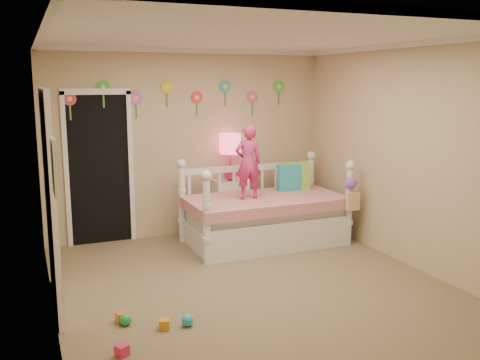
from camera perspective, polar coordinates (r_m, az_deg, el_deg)
name	(u,v)px	position (r m, az deg, el deg)	size (l,w,h in m)	color
floor	(253,287)	(5.79, 1.37, -11.36)	(4.00, 4.50, 0.01)	#7F684C
ceiling	(254,36)	(5.39, 1.50, 15.22)	(4.00, 4.50, 0.01)	white
back_wall	(189,143)	(7.54, -5.50, 3.93)	(4.00, 0.01, 2.60)	tan
left_wall	(46,180)	(4.99, -20.07, -0.01)	(0.01, 4.50, 2.60)	tan
right_wall	(410,156)	(6.50, 17.79, 2.44)	(0.01, 4.50, 2.60)	tan
crown_molding	(254,39)	(5.39, 1.50, 14.90)	(4.00, 4.50, 0.06)	white
daybed	(265,201)	(7.13, 2.67, -2.31)	(2.12, 1.14, 1.15)	white
pillow_turquoise	(290,177)	(7.52, 5.41, 0.28)	(0.37, 0.13, 0.37)	teal
pillow_lime	(295,176)	(7.58, 5.93, 0.40)	(0.41, 0.15, 0.39)	#8FCB3E
child	(248,162)	(6.90, 0.88, 1.91)	(0.35, 0.23, 0.97)	#D12F74
nightstand	(230,206)	(7.71, -1.03, -2.81)	(0.46, 0.35, 0.76)	white
table_lamp	(230,149)	(7.56, -1.05, 3.30)	(0.30, 0.30, 0.67)	#E11E7E
closet_doorway	(99,167)	(7.30, -14.86, 1.31)	(0.90, 0.04, 2.07)	black
flower_decals	(182,98)	(7.45, -6.23, 8.78)	(3.40, 0.02, 0.50)	#B2668C
mirror_closet	(51,200)	(5.34, -19.62, -2.08)	(0.07, 1.30, 2.10)	white
wall_picture	(54,167)	(4.07, -19.29, 1.34)	(0.05, 0.34, 0.42)	white
hanging_bag	(351,195)	(7.08, 11.82, -1.57)	(0.20, 0.16, 0.36)	beige
toy_scatter	(147,332)	(4.78, -9.90, -15.73)	(0.80, 1.30, 0.11)	#996666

